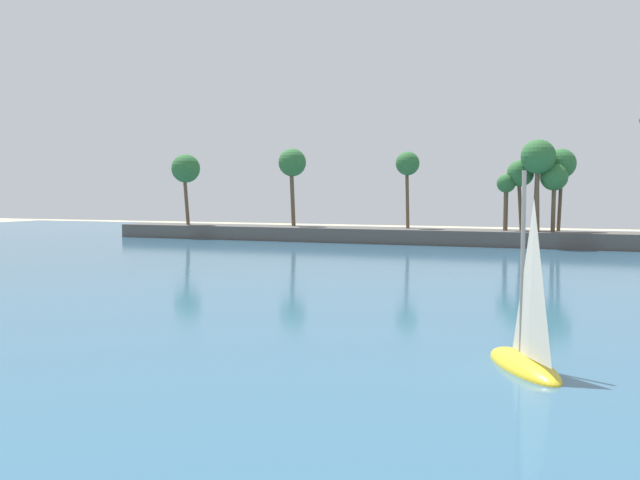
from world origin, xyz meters
TOP-DOWN VIEW (x-y plane):
  - sea at (0.00, 66.02)m, footprint 220.00×113.99m
  - palm_headland at (2.47, 83.12)m, footprint 107.44×6.66m
  - sailboat_near_shore at (6.05, 25.30)m, footprint 3.74×5.11m

SIDE VIEW (x-z plane):
  - sea at x=0.00m, z-range 0.00..0.06m
  - sailboat_near_shore at x=6.05m, z-range -2.91..4.34m
  - palm_headland at x=2.47m, z-range -2.80..10.06m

